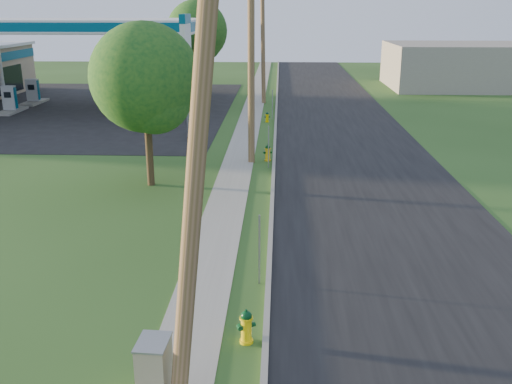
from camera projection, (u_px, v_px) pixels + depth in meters
ground_plane at (240, 378)px, 11.62m from camera, size 140.00×140.00×0.00m
road at (380, 213)px, 20.94m from camera, size 8.00×120.00×0.02m
curb at (272, 209)px, 21.08m from camera, size 0.15×120.00×0.15m
sidewalk at (225, 210)px, 21.17m from camera, size 1.50×120.00×0.03m
forecourt at (56, 108)px, 42.66m from camera, size 26.00×28.00×0.02m
utility_pole_near at (196, 164)px, 9.21m from camera, size 1.40×0.32×9.48m
utility_pole_mid at (251, 58)px, 26.27m from camera, size 1.40×0.32×9.80m
utility_pole_far at (263, 40)px, 43.42m from camera, size 1.40×0.32×9.50m
sign_post_near at (259, 250)px, 15.30m from camera, size 0.05×0.04×2.00m
sign_post_mid at (269, 147)px, 26.51m from camera, size 0.05×0.04×2.00m
sign_post_far at (272, 104)px, 38.10m from camera, size 0.05×0.04×2.00m
gas_canopy at (75, 26)px, 40.76m from camera, size 18.18×9.18×6.40m
fuel_pump_nw at (10, 102)px, 40.64m from camera, size 1.20×3.20×1.90m
fuel_pump_ne at (135, 103)px, 40.28m from camera, size 1.20×3.20×1.90m
fuel_pump_sw at (33, 94)px, 44.44m from camera, size 1.20×3.20×1.90m
fuel_pump_se at (148, 95)px, 44.08m from camera, size 1.20×3.20×1.90m
price_pylon at (186, 41)px, 31.50m from camera, size 0.34×2.04×6.85m
distant_building at (465, 66)px, 53.04m from camera, size 14.00×10.00×4.00m
tree_verge at (147, 82)px, 22.86m from camera, size 4.44×4.44×6.73m
tree_lot at (198, 33)px, 48.91m from camera, size 5.20×5.20×7.87m
hydrant_near at (246, 327)px, 12.74m from camera, size 0.42×0.38×0.83m
hydrant_mid at (268, 153)px, 27.92m from camera, size 0.43×0.38×0.83m
hydrant_far at (267, 117)px, 37.34m from camera, size 0.35×0.32×0.69m
utility_cabinet at (155, 371)px, 10.77m from camera, size 0.62×0.79×1.31m
car_silver at (146, 97)px, 42.90m from camera, size 4.54×2.50×1.46m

